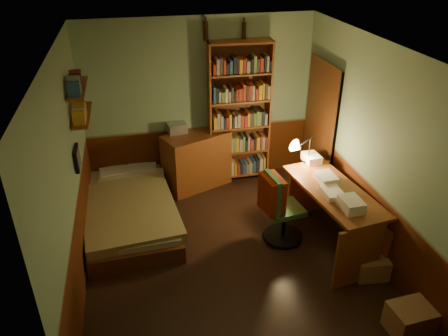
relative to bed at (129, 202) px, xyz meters
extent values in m
cube|color=black|center=(1.19, -0.97, -0.33)|extent=(3.50, 4.00, 0.02)
cube|color=silver|center=(1.19, -0.97, 2.29)|extent=(3.50, 4.00, 0.02)
cube|color=gray|center=(1.19, 1.04, 0.98)|extent=(3.50, 0.02, 2.60)
cube|color=gray|center=(-0.57, -0.97, 0.98)|extent=(0.02, 4.00, 2.60)
cube|color=gray|center=(2.95, -0.97, 0.98)|extent=(0.02, 4.00, 2.60)
cube|color=gray|center=(1.19, -2.98, 0.98)|extent=(3.50, 0.02, 2.60)
cube|color=black|center=(2.91, 0.33, 0.68)|extent=(0.06, 0.90, 2.00)
cube|color=#47220E|center=(2.88, 0.33, 0.68)|extent=(0.02, 0.98, 2.08)
cube|color=olive|center=(0.00, 0.00, 0.00)|extent=(1.24, 2.20, 0.64)
cube|color=brown|center=(1.08, 0.80, 0.13)|extent=(1.13, 0.85, 0.90)
cube|color=#B2B2B7|center=(0.81, 0.92, 0.65)|extent=(0.32, 0.26, 0.15)
cube|color=brown|center=(1.78, 0.88, 0.81)|extent=(0.98, 0.34, 2.25)
cylinder|color=black|center=(1.30, 0.99, 2.07)|extent=(0.09, 0.09, 0.27)
cylinder|color=black|center=(1.86, 0.99, 2.05)|extent=(0.07, 0.07, 0.24)
cube|color=brown|center=(2.51, -1.06, 0.09)|extent=(0.85, 1.62, 0.83)
cube|color=silver|center=(2.52, -0.31, 0.56)|extent=(0.22, 0.28, 0.11)
cone|color=black|center=(2.46, -0.32, 0.84)|extent=(0.23, 0.23, 0.66)
cube|color=#316135|center=(1.97, -0.85, 0.24)|extent=(0.62, 0.56, 1.11)
cube|color=#9B2400|center=(1.71, -1.09, 1.02)|extent=(0.33, 0.44, 0.46)
cube|color=brown|center=(-0.45, 0.13, 1.28)|extent=(0.20, 0.90, 0.03)
cube|color=brown|center=(-0.45, 0.13, 1.63)|extent=(0.20, 0.90, 0.03)
cube|color=black|center=(-0.53, -0.37, 0.93)|extent=(0.04, 0.32, 0.26)
cube|color=#A0744E|center=(2.72, -2.58, -0.16)|extent=(0.44, 0.36, 0.31)
cube|color=#A0744E|center=(2.75, -1.74, -0.19)|extent=(0.40, 0.34, 0.26)
camera|label=1|loc=(0.19, -5.26, 3.32)|focal=35.00mm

